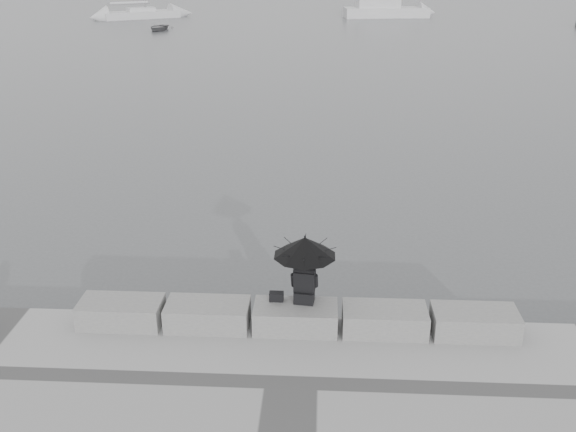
# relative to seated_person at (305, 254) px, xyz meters

# --- Properties ---
(ground) EXTENTS (360.00, 360.00, 0.00)m
(ground) POSITION_rel_seated_person_xyz_m (-0.16, 0.25, -2.01)
(ground) COLOR #484B4D
(ground) RESTS_ON ground
(stone_block_far_left) EXTENTS (1.60, 0.80, 0.50)m
(stone_block_far_left) POSITION_rel_seated_person_xyz_m (-3.56, -0.20, -1.26)
(stone_block_far_left) COLOR slate
(stone_block_far_left) RESTS_ON promenade
(stone_block_left) EXTENTS (1.60, 0.80, 0.50)m
(stone_block_left) POSITION_rel_seated_person_xyz_m (-1.86, -0.20, -1.26)
(stone_block_left) COLOR slate
(stone_block_left) RESTS_ON promenade
(stone_block_centre) EXTENTS (1.60, 0.80, 0.50)m
(stone_block_centre) POSITION_rel_seated_person_xyz_m (-0.16, -0.20, -1.26)
(stone_block_centre) COLOR slate
(stone_block_centre) RESTS_ON promenade
(stone_block_right) EXTENTS (1.60, 0.80, 0.50)m
(stone_block_right) POSITION_rel_seated_person_xyz_m (1.54, -0.20, -1.26)
(stone_block_right) COLOR slate
(stone_block_right) RESTS_ON promenade
(stone_block_far_right) EXTENTS (1.60, 0.80, 0.50)m
(stone_block_far_right) POSITION_rel_seated_person_xyz_m (3.24, -0.20, -1.26)
(stone_block_far_right) COLOR slate
(stone_block_far_right) RESTS_ON promenade
(seated_person) EXTENTS (1.20, 1.20, 1.39)m
(seated_person) POSITION_rel_seated_person_xyz_m (0.00, 0.00, 0.00)
(seated_person) COLOR black
(seated_person) RESTS_ON stone_block_centre
(bag) EXTENTS (0.28, 0.16, 0.18)m
(bag) POSITION_rel_seated_person_xyz_m (-0.54, -0.00, -0.92)
(bag) COLOR black
(bag) RESTS_ON stone_block_centre
(sailboat_left) EXTENTS (8.50, 6.57, 12.90)m
(sailboat_left) POSITION_rel_seated_person_xyz_m (-20.48, 63.99, -1.50)
(sailboat_left) COLOR silver
(sailboat_left) RESTS_ON ground
(motor_cruiser) EXTENTS (9.87, 4.10, 4.50)m
(motor_cruiser) POSITION_rel_seated_person_xyz_m (7.36, 66.69, -1.12)
(motor_cruiser) COLOR silver
(motor_cruiser) RESTS_ON ground
(dinghy) EXTENTS (3.46, 1.93, 0.55)m
(dinghy) POSITION_rel_seated_person_xyz_m (-15.72, 52.60, -1.73)
(dinghy) COLOR slate
(dinghy) RESTS_ON ground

